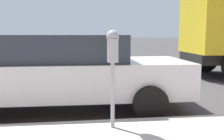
{
  "coord_description": "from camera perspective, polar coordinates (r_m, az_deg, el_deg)",
  "views": [
    {
      "loc": [
        -6.35,
        1.41,
        1.55
      ],
      "look_at": [
        -2.46,
        0.87,
        1.01
      ],
      "focal_mm": 42.0,
      "sensor_mm": 36.0,
      "label": 1
    }
  ],
  "objects": [
    {
      "name": "ground_plane",
      "position": [
        6.69,
        4.51,
        -5.55
      ],
      "size": [
        220.0,
        220.0,
        0.0
      ],
      "primitive_type": "plane",
      "color": "#3D3A3A"
    },
    {
      "name": "parking_meter",
      "position": [
        3.83,
        0.13,
        3.53
      ],
      "size": [
        0.21,
        0.19,
        1.46
      ],
      "color": "gray",
      "rests_on": "sidewalk"
    },
    {
      "name": "car_silver",
      "position": [
        5.41,
        -10.42,
        -0.14
      ],
      "size": [
        2.11,
        4.95,
        1.53
      ],
      "rotation": [
        0.0,
        0.0,
        3.11
      ],
      "color": "#B7BABF",
      "rests_on": "ground_plane"
    }
  ]
}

